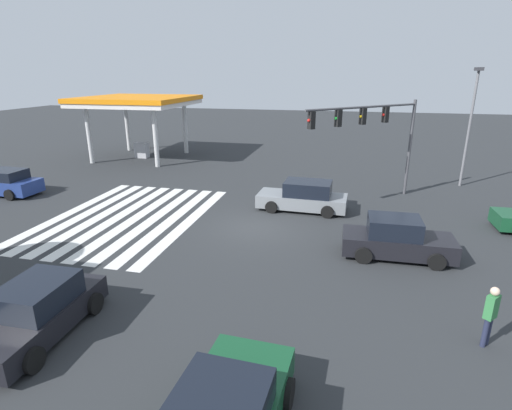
{
  "coord_description": "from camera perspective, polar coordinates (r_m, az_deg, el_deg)",
  "views": [
    {
      "loc": [
        17.31,
        4.06,
        7.05
      ],
      "look_at": [
        0.0,
        0.0,
        1.15
      ],
      "focal_mm": 28.0,
      "sensor_mm": 36.0,
      "label": 1
    }
  ],
  "objects": [
    {
      "name": "ground_plane",
      "position": [
        19.13,
        -0.0,
        -3.26
      ],
      "size": [
        126.36,
        126.36,
        0.0
      ],
      "primitive_type": "plane",
      "color": "#2B2D30"
    },
    {
      "name": "street_light_pole_a",
      "position": [
        28.74,
        28.38,
        11.06
      ],
      "size": [
        0.8,
        0.36,
        7.37
      ],
      "color": "slate",
      "rests_on": "ground_plane"
    },
    {
      "name": "crosswalk_markings",
      "position": [
        21.61,
        -17.79,
        -1.58
      ],
      "size": [
        10.8,
        7.25,
        0.01
      ],
      "rotation": [
        0.0,
        0.0,
        1.57
      ],
      "color": "silver",
      "rests_on": "ground_plane"
    },
    {
      "name": "pedestrian",
      "position": [
        12.58,
        30.49,
        -13.19
      ],
      "size": [
        0.42,
        0.4,
        1.78
      ],
      "rotation": [
        0.0,
        0.0,
        -2.29
      ],
      "color": "#232842",
      "rests_on": "ground_plane"
    },
    {
      "name": "car_2",
      "position": [
        16.89,
        19.42,
        -4.66
      ],
      "size": [
        2.04,
        4.32,
        1.65
      ],
      "rotation": [
        0.0,
        0.0,
        1.59
      ],
      "color": "black",
      "rests_on": "ground_plane"
    },
    {
      "name": "car_4",
      "position": [
        13.01,
        -28.73,
        -13.23
      ],
      "size": [
        4.22,
        2.07,
        1.58
      ],
      "rotation": [
        0.0,
        0.0,
        0.02
      ],
      "color": "black",
      "rests_on": "ground_plane"
    },
    {
      "name": "gas_station_canopy",
      "position": [
        35.9,
        -16.58,
        13.77
      ],
      "size": [
        8.51,
        8.51,
        5.17
      ],
      "color": "silver",
      "rests_on": "ground_plane"
    },
    {
      "name": "traffic_signal_mast",
      "position": [
        22.79,
        16.49,
        10.76
      ],
      "size": [
        5.75,
        5.75,
        5.61
      ],
      "rotation": [
        0.0,
        0.0,
        -0.79
      ],
      "color": "#47474C",
      "rests_on": "ground_plane"
    },
    {
      "name": "car_1",
      "position": [
        28.65,
        -32.51,
        2.69
      ],
      "size": [
        2.13,
        4.73,
        1.55
      ],
      "rotation": [
        0.0,
        0.0,
        -1.59
      ],
      "color": "navy",
      "rests_on": "ground_plane"
    },
    {
      "name": "car_3",
      "position": [
        21.52,
        6.84,
        1.18
      ],
      "size": [
        2.22,
        4.78,
        1.6
      ],
      "rotation": [
        0.0,
        0.0,
        -1.61
      ],
      "color": "gray",
      "rests_on": "ground_plane"
    }
  ]
}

